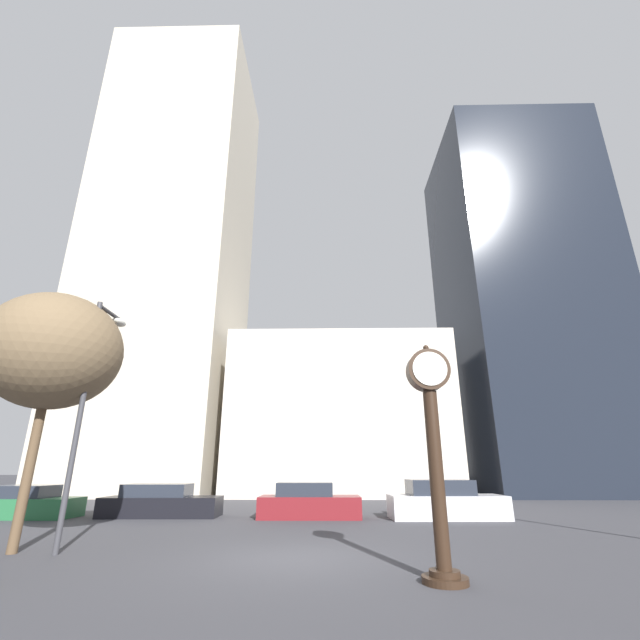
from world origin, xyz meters
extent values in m
plane|color=#38383D|center=(0.00, 0.00, 0.00)|extent=(200.00, 200.00, 0.00)
cube|color=#BCB29E|center=(-13.41, 24.00, 20.70)|extent=(11.91, 12.00, 41.40)
cube|color=beige|center=(1.57, 24.00, 5.63)|extent=(15.99, 12.00, 11.26)
cube|color=black|center=(17.59, 24.00, 15.65)|extent=(11.94, 12.00, 31.31)
cylinder|color=black|center=(2.79, -2.16, 0.06)|extent=(0.83, 0.83, 0.12)
cylinder|color=black|center=(2.79, -2.16, 0.17)|extent=(0.55, 0.55, 0.10)
cylinder|color=black|center=(2.79, -2.16, 1.82)|extent=(0.28, 0.28, 3.20)
cylinder|color=black|center=(2.79, -2.16, 3.85)|extent=(0.85, 0.38, 0.85)
cylinder|color=white|center=(2.79, -2.36, 3.85)|extent=(0.70, 0.02, 0.70)
cylinder|color=white|center=(2.79, -1.96, 3.85)|extent=(0.70, 0.02, 0.70)
sphere|color=black|center=(2.79, -2.16, 4.33)|extent=(0.12, 0.12, 0.12)
cube|color=#236038|center=(-11.61, 7.80, 0.38)|extent=(3.95, 1.85, 0.76)
cube|color=#232833|center=(-11.81, 7.80, 1.00)|extent=(2.18, 1.62, 0.48)
cube|color=black|center=(-6.24, 8.29, 0.39)|extent=(4.82, 1.82, 0.78)
cube|color=#232833|center=(-6.48, 8.28, 1.03)|extent=(2.66, 1.56, 0.50)
cube|color=maroon|center=(-0.06, 8.03, 0.42)|extent=(4.13, 1.88, 0.83)
cube|color=#232833|center=(-0.27, 8.03, 1.09)|extent=(2.28, 1.64, 0.53)
cube|color=#BCBCC1|center=(5.44, 7.81, 0.44)|extent=(4.59, 2.00, 0.89)
cube|color=#232833|center=(5.21, 7.81, 1.18)|extent=(2.54, 1.71, 0.58)
cylinder|color=#38383D|center=(-5.73, 0.28, 3.19)|extent=(0.14, 0.14, 6.38)
cylinder|color=#38383D|center=(-5.73, 0.88, 6.28)|extent=(0.11, 1.20, 0.11)
ellipsoid|color=silver|center=(-5.73, 1.48, 6.18)|extent=(0.36, 0.60, 0.24)
cylinder|color=brown|center=(-6.86, 0.41, 1.97)|extent=(0.24, 0.24, 3.94)
ellipsoid|color=brown|center=(-6.86, 0.41, 5.01)|extent=(3.55, 3.55, 3.19)
camera|label=1|loc=(0.74, -10.89, 1.97)|focal=24.00mm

